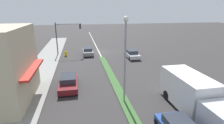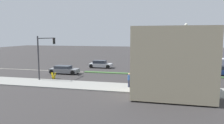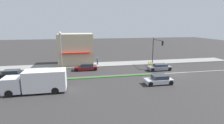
# 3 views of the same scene
# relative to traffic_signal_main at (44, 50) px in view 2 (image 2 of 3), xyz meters

# --- Properties ---
(ground_plane) EXTENTS (160.00, 160.00, 0.00)m
(ground_plane) POSITION_rel_traffic_signal_main_xyz_m (-6.12, 17.41, -3.90)
(ground_plane) COLOR #333030
(sidewalk_right) EXTENTS (4.00, 73.00, 0.12)m
(sidewalk_right) POSITION_rel_traffic_signal_main_xyz_m (2.88, 17.91, -3.84)
(sidewalk_right) COLOR gray
(sidewalk_right) RESTS_ON ground
(lane_marking_center) EXTENTS (0.16, 60.00, 0.01)m
(lane_marking_center) POSITION_rel_traffic_signal_main_xyz_m (-6.12, -0.59, -3.90)
(lane_marking_center) COLOR beige
(lane_marking_center) RESTS_ON ground
(building_corner_store) EXTENTS (6.42, 7.23, 6.48)m
(building_corner_store) POSITION_rel_traffic_signal_main_xyz_m (4.87, 16.43, -0.54)
(building_corner_store) COLOR #C6B793
(building_corner_store) RESTS_ON sidewalk_right
(traffic_signal_main) EXTENTS (4.59, 0.34, 5.60)m
(traffic_signal_main) POSITION_rel_traffic_signal_main_xyz_m (0.00, 0.00, 0.00)
(traffic_signal_main) COLOR #333338
(traffic_signal_main) RESTS_ON sidewalk_right
(street_lamp) EXTENTS (0.44, 0.44, 7.37)m
(street_lamp) POSITION_rel_traffic_signal_main_xyz_m (-6.12, 18.48, 0.88)
(street_lamp) COLOR gray
(street_lamp) RESTS_ON median_strip
(pedestrian) EXTENTS (0.34, 0.34, 1.57)m
(pedestrian) POSITION_rel_traffic_signal_main_xyz_m (2.71, 11.96, -2.96)
(pedestrian) COLOR #282D42
(pedestrian) RESTS_ON sidewalk_right
(warning_aframe_sign) EXTENTS (0.45, 0.53, 0.84)m
(warning_aframe_sign) POSITION_rel_traffic_signal_main_xyz_m (-0.05, 1.26, -3.47)
(warning_aframe_sign) COLOR yellow
(warning_aframe_sign) RESTS_ON ground
(delivery_truck) EXTENTS (2.44, 7.50, 2.87)m
(delivery_truck) POSITION_rel_traffic_signal_main_xyz_m (-11.12, 21.03, -2.43)
(delivery_truck) COLOR silver
(delivery_truck) RESTS_ON ground
(sedan_maroon) EXTENTS (1.89, 4.24, 1.30)m
(sedan_maroon) POSITION_rel_traffic_signal_main_xyz_m (-1.12, 14.57, -3.28)
(sedan_maroon) COLOR maroon
(sedan_maroon) RESTS_ON ground
(coupe_blue) EXTENTS (1.84, 4.49, 1.38)m
(coupe_blue) POSITION_rel_traffic_signal_main_xyz_m (-8.32, 24.14, -3.24)
(coupe_blue) COLOR #284793
(coupe_blue) RESTS_ON ground
(suv_grey) EXTENTS (1.78, 4.32, 1.23)m
(suv_grey) POSITION_rel_traffic_signal_main_xyz_m (-3.92, 0.91, -3.29)
(suv_grey) COLOR slate
(suv_grey) RESTS_ON ground
(sedan_silver) EXTENTS (1.83, 4.00, 1.34)m
(sedan_silver) POSITION_rel_traffic_signal_main_xyz_m (-11.12, 4.52, -3.26)
(sedan_silver) COLOR #B7BABF
(sedan_silver) RESTS_ON ground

